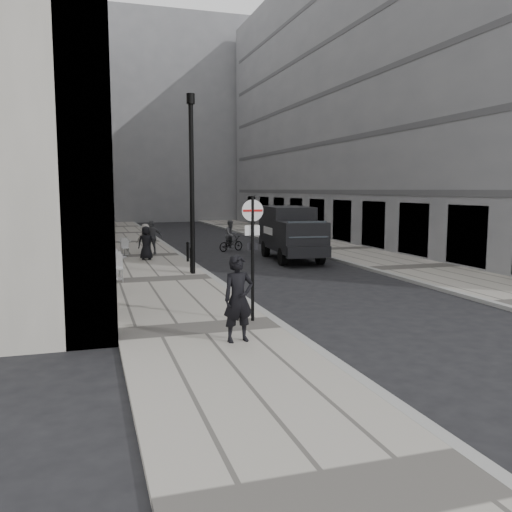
{
  "coord_description": "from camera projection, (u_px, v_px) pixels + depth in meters",
  "views": [
    {
      "loc": [
        -4.55,
        -10.0,
        3.46
      ],
      "look_at": [
        0.43,
        6.0,
        1.4
      ],
      "focal_mm": 38.0,
      "sensor_mm": 36.0,
      "label": 1
    }
  ],
  "objects": [
    {
      "name": "pedestrian_a",
      "position": [
        152.0,
        238.0,
        27.91
      ],
      "size": [
        1.08,
        0.55,
        1.76
      ],
      "primitive_type": "imported",
      "rotation": [
        0.0,
        0.0,
        3.02
      ],
      "color": "#4C4D51",
      "rests_on": "sidewalk"
    },
    {
      "name": "walking_man",
      "position": [
        238.0,
        299.0,
        11.88
      ],
      "size": [
        0.76,
        0.55,
        1.92
      ],
      "primitive_type": "imported",
      "rotation": [
        0.0,
        0.0,
        0.13
      ],
      "color": "black",
      "rests_on": "sidewalk"
    },
    {
      "name": "ground",
      "position": [
        322.0,
        357.0,
        11.24
      ],
      "size": [
        120.0,
        120.0,
        0.0
      ],
      "primitive_type": "plane",
      "color": "black",
      "rests_on": "ground"
    },
    {
      "name": "pedestrian_b",
      "position": [
        145.0,
        238.0,
        28.89
      ],
      "size": [
        1.08,
        0.75,
        1.52
      ],
      "primitive_type": "imported",
      "rotation": [
        0.0,
        0.0,
        2.94
      ],
      "color": "#AEA7A0",
      "rests_on": "sidewalk"
    },
    {
      "name": "sign_post",
      "position": [
        253.0,
        241.0,
        13.64
      ],
      "size": [
        0.55,
        0.1,
        3.18
      ],
      "rotation": [
        0.0,
        0.0,
        -0.07
      ],
      "color": "black",
      "rests_on": "sidewalk"
    },
    {
      "name": "cafe_table_far",
      "position": [
        125.0,
        247.0,
        27.68
      ],
      "size": [
        0.66,
        1.5,
        0.85
      ],
      "color": "#B6B6B8",
      "rests_on": "sidewalk"
    },
    {
      "name": "pedestrian_c",
      "position": [
        146.0,
        243.0,
        25.88
      ],
      "size": [
        0.87,
        0.66,
        1.61
      ],
      "primitive_type": "imported",
      "rotation": [
        0.0,
        0.0,
        2.94
      ],
      "color": "black",
      "rests_on": "sidewalk"
    },
    {
      "name": "cyclist",
      "position": [
        231.0,
        239.0,
        30.48
      ],
      "size": [
        1.71,
        1.19,
        1.75
      ],
      "rotation": [
        0.0,
        0.0,
        0.42
      ],
      "color": "black",
      "rests_on": "ground"
    },
    {
      "name": "building_left",
      "position": [
        57.0,
        94.0,
        31.59
      ],
      "size": [
        4.0,
        45.0,
        18.0
      ],
      "primitive_type": "cube",
      "color": "beige",
      "rests_on": "ground"
    },
    {
      "name": "sidewalk",
      "position": [
        141.0,
        256.0,
        27.7
      ],
      "size": [
        4.0,
        60.0,
        0.12
      ],
      "primitive_type": "cube",
      "color": "gray",
      "rests_on": "ground"
    },
    {
      "name": "building_right",
      "position": [
        364.0,
        94.0,
        37.36
      ],
      "size": [
        6.0,
        45.0,
        20.0
      ],
      "primitive_type": "cube",
      "color": "gray",
      "rests_on": "ground"
    },
    {
      "name": "bollard_near",
      "position": [
        191.0,
        261.0,
        21.91
      ],
      "size": [
        0.13,
        0.13,
        0.95
      ],
      "primitive_type": "cylinder",
      "color": "black",
      "rests_on": "sidewalk"
    },
    {
      "name": "cafe_table_near",
      "position": [
        116.0,
        266.0,
        20.17
      ],
      "size": [
        0.78,
        1.75,
        1.0
      ],
      "color": "silver",
      "rests_on": "sidewalk"
    },
    {
      "name": "far_sidewalk",
      "position": [
        337.0,
        249.0,
        30.94
      ],
      "size": [
        4.0,
        60.0,
        0.12
      ],
      "primitive_type": "cube",
      "color": "gray",
      "rests_on": "ground"
    },
    {
      "name": "panel_van",
      "position": [
        291.0,
        230.0,
        26.66
      ],
      "size": [
        2.55,
        5.71,
        2.61
      ],
      "rotation": [
        0.0,
        0.0,
        -0.09
      ],
      "color": "black",
      "rests_on": "ground"
    },
    {
      "name": "cafe_table_mid",
      "position": [
        114.0,
        262.0,
        21.75
      ],
      "size": [
        0.7,
        1.58,
        0.9
      ],
      "color": "#AEAEB0",
      "rests_on": "sidewalk"
    },
    {
      "name": "lamppost",
      "position": [
        192.0,
        175.0,
        21.21
      ],
      "size": [
        0.32,
        0.32,
        7.02
      ],
      "color": "black",
      "rests_on": "sidewalk"
    },
    {
      "name": "bollard_far",
      "position": [
        188.0,
        252.0,
        25.25
      ],
      "size": [
        0.11,
        0.11,
        0.86
      ],
      "primitive_type": "cylinder",
      "color": "black",
      "rests_on": "sidewalk"
    },
    {
      "name": "building_far",
      "position": [
        138.0,
        125.0,
        63.41
      ],
      "size": [
        24.0,
        16.0,
        22.0
      ],
      "primitive_type": "cube",
      "color": "gray",
      "rests_on": "ground"
    }
  ]
}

